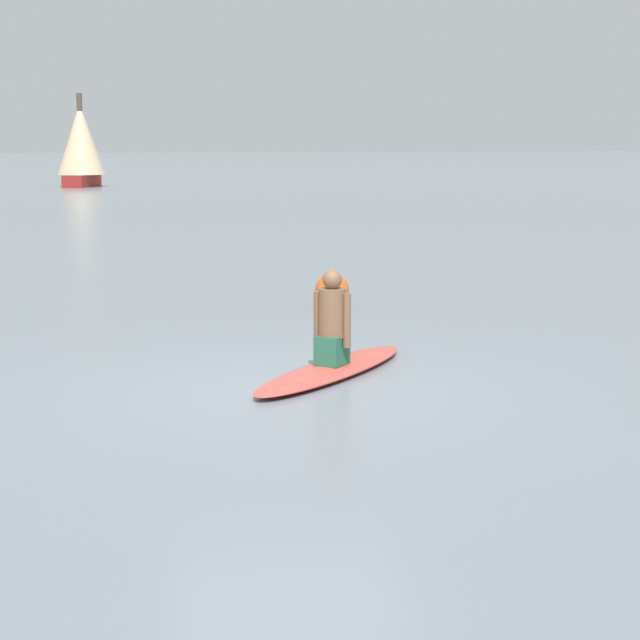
# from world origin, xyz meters

# --- Properties ---
(ground_plane) EXTENTS (400.00, 400.00, 0.00)m
(ground_plane) POSITION_xyz_m (0.00, 0.00, 0.00)
(ground_plane) COLOR gray
(surfboard) EXTENTS (2.80, 2.47, 0.12)m
(surfboard) POSITION_xyz_m (-0.68, 0.60, 0.06)
(surfboard) COLOR #D84C3F
(surfboard) RESTS_ON ground
(person_paddler) EXTENTS (0.44, 0.44, 1.05)m
(person_paddler) POSITION_xyz_m (-0.68, 0.60, 0.59)
(person_paddler) COLOR #26664C
(person_paddler) RESTS_ON surfboard
(sailboat_near_right) EXTENTS (3.79, 3.14, 4.97)m
(sailboat_near_right) POSITION_xyz_m (-50.68, -3.29, 2.35)
(sailboat_near_right) COLOR maroon
(sailboat_near_right) RESTS_ON ground
(buoy_marker) EXTENTS (0.53, 0.53, 0.53)m
(buoy_marker) POSITION_xyz_m (-5.50, 1.55, 0.26)
(buoy_marker) COLOR #E55919
(buoy_marker) RESTS_ON ground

